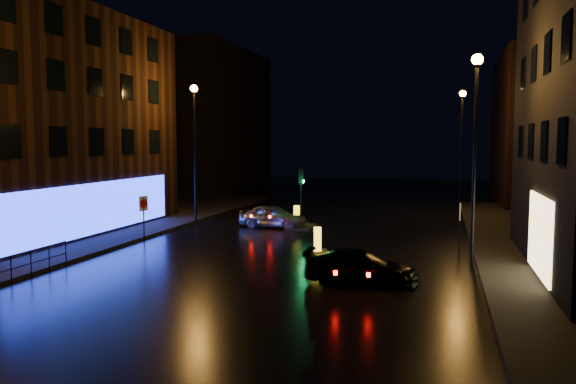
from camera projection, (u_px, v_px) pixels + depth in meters
name	position (u px, v px, depth m)	size (l,w,h in m)	color
ground	(234.00, 292.00, 18.65)	(120.00, 120.00, 0.00)	black
pavement_left	(42.00, 234.00, 30.02)	(12.00, 44.00, 0.15)	black
building_left	(14.00, 123.00, 29.88)	(10.00, 18.00, 12.00)	black
building_far_left	(208.00, 122.00, 55.86)	(8.00, 16.00, 14.00)	black
building_far_right	(551.00, 129.00, 44.92)	(8.00, 14.00, 12.00)	black
street_lamp_lfar	(195.00, 132.00, 33.66)	(0.44, 0.44, 8.37)	black
street_lamp_rnear	(475.00, 127.00, 21.87)	(0.44, 0.44, 8.37)	black
street_lamp_rfar	(462.00, 133.00, 37.24)	(0.44, 0.44, 8.37)	black
traffic_signal	(301.00, 220.00, 32.37)	(1.40, 2.40, 3.45)	black
guard_railing	(11.00, 263.00, 19.73)	(0.05, 6.04, 1.00)	black
silver_hatchback	(273.00, 216.00, 32.67)	(1.57, 3.90, 1.33)	#B3B6BC
dark_sedan	(361.00, 267.00, 19.75)	(1.63, 4.01, 1.16)	black
bollard_near	(317.00, 248.00, 25.00)	(1.28, 1.58, 1.20)	black
bollard_far	(297.00, 220.00, 33.82)	(1.27, 1.54, 1.16)	black
road_sign_left	(144.00, 207.00, 28.26)	(0.21, 0.53, 2.25)	black
road_sign_right	(460.00, 216.00, 25.00)	(0.07, 0.54, 2.25)	black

